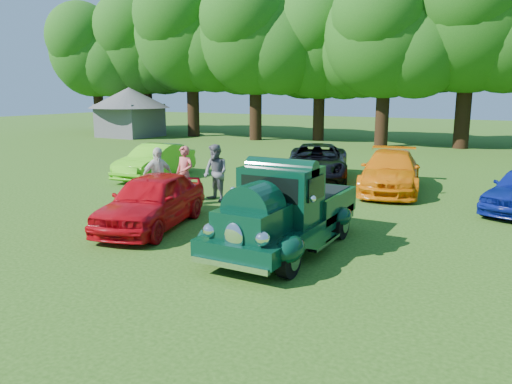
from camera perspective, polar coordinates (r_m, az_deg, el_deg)
The scene contains 11 objects.
ground at distance 11.97m, azimuth -4.63°, elevation -6.32°, with size 120.00×120.00×0.00m, color #224810.
hero_pickup at distance 11.68m, azimuth 3.38°, elevation -2.38°, with size 2.36×5.07×1.98m.
red_convertible at distance 13.78m, azimuth -11.84°, elevation -0.96°, with size 1.75×4.35×1.48m, color #BE0811.
back_car_lime at distance 21.64m, azimuth -11.44°, elevation 3.46°, with size 1.50×4.30×1.42m, color #52C61A.
back_car_black at distance 20.66m, azimuth 6.91°, elevation 3.34°, with size 2.49×5.39×1.50m, color black.
back_car_orange at distance 19.05m, azimuth 15.10°, elevation 2.29°, with size 2.05×5.05×1.47m, color orange.
spectator_pink at distance 16.87m, azimuth -8.15°, elevation 2.09°, with size 0.68×0.44×1.86m, color #CF5655.
spectator_grey at distance 16.74m, azimuth -4.64°, elevation 2.19°, with size 0.93×0.72×1.91m, color slate.
spectator_white at distance 16.02m, azimuth -11.17°, elevation 1.61°, with size 1.13×0.47×1.93m, color silver.
gazebo at distance 41.63m, azimuth -14.25°, elevation 9.45°, with size 6.40×6.40×3.90m.
tree_line at distance 35.12m, azimuth 15.14°, elevation 16.93°, with size 64.16×10.28×12.34m.
Camera 1 is at (6.32, -9.48, 3.66)m, focal length 35.00 mm.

